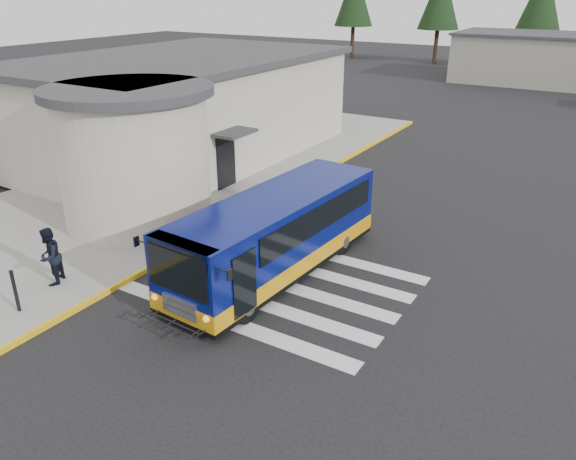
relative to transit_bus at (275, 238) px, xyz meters
The scene contains 9 objects.
ground 1.37m from the transit_bus, 19.66° to the left, with size 140.00×140.00×0.00m, color black.
sidewalk 9.40m from the transit_bus, 152.99° to the left, with size 10.00×34.00×0.15m, color gray.
curb_strip 5.53m from the transit_bus, 128.49° to the left, with size 0.12×34.00×0.16m, color gold.
station_building 12.51m from the transit_bus, 144.88° to the left, with size 12.70×18.70×4.80m.
crosswalk 1.30m from the transit_bus, 72.35° to the right, with size 8.00×5.35×0.01m.
transit_bus is the anchor object (origin of this frame).
pedestrian_a 5.24m from the transit_bus, behind, with size 0.66×0.43×1.80m, color black.
pedestrian_b 6.45m from the transit_bus, 140.40° to the right, with size 0.83×0.65×1.71m, color black.
bollard 7.17m from the transit_bus, 128.82° to the right, with size 0.10×0.10×1.19m, color black.
Camera 1 is at (7.55, -12.99, 8.08)m, focal length 35.00 mm.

